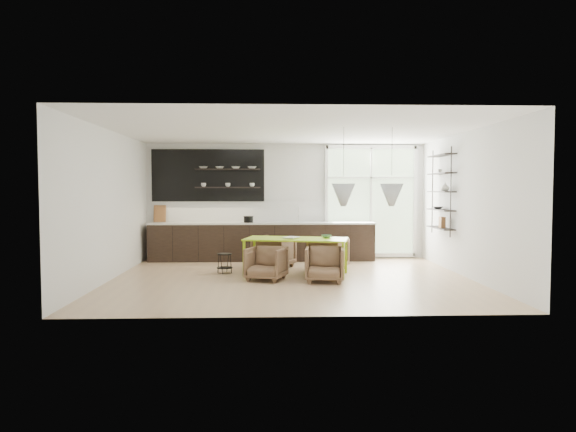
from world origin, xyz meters
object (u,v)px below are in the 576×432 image
object	(u,v)px
armchair_back_left	(274,252)
armchair_front_left	(266,263)
armchair_back_right	(328,254)
dining_table	(296,241)
armchair_front_right	(324,264)
wire_stool	(225,260)

from	to	relation	value
armchair_back_left	armchair_front_left	xyz separation A→B (m)	(-0.17, -1.56, -0.04)
armchair_back_right	armchair_front_left	world-z (taller)	armchair_back_right
dining_table	armchair_front_right	distance (m)	1.00
armchair_back_right	wire_stool	bearing A→B (deg)	38.75
armchair_front_left	armchair_front_right	xyz separation A→B (m)	(1.11, -0.21, 0.01)
armchair_front_right	armchair_back_right	bearing A→B (deg)	87.78
armchair_back_right	armchair_front_right	world-z (taller)	armchair_back_right
armchair_back_right	armchair_front_right	distance (m)	1.49
armchair_back_right	armchair_front_right	bearing A→B (deg)	109.01
armchair_back_left	armchair_back_right	size ratio (longest dim) A/B	1.05
armchair_front_left	wire_stool	distance (m)	1.22
armchair_front_right	dining_table	bearing A→B (deg)	129.38
dining_table	armchair_back_left	xyz separation A→B (m)	(-0.44, 0.99, -0.34)
armchair_back_right	armchair_front_left	size ratio (longest dim) A/B	1.07
dining_table	armchair_front_left	world-z (taller)	dining_table
dining_table	armchair_back_left	bearing A→B (deg)	126.58
armchair_back_left	armchair_front_right	xyz separation A→B (m)	(0.94, -1.78, -0.03)
armchair_back_left	armchair_back_right	bearing A→B (deg)	-166.91
dining_table	wire_stool	size ratio (longest dim) A/B	5.35
dining_table	armchair_front_left	size ratio (longest dim) A/B	3.14
dining_table	wire_stool	distance (m)	1.57
armchair_back_left	dining_table	bearing A→B (deg)	141.87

